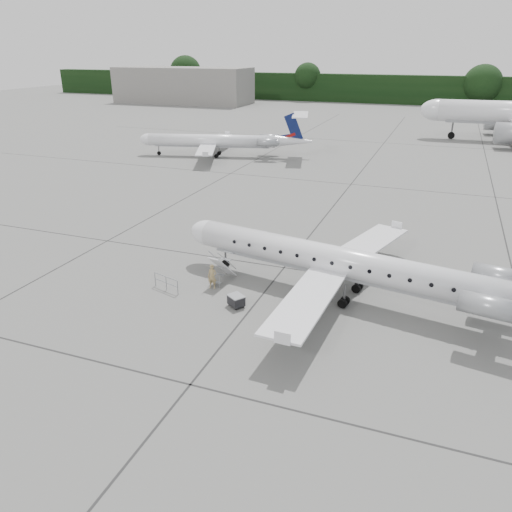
% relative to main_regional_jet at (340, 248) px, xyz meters
% --- Properties ---
extents(ground, '(320.00, 320.00, 0.00)m').
position_rel_main_regional_jet_xyz_m(ground, '(0.45, -2.32, -3.39)').
color(ground, slate).
rests_on(ground, ground).
extents(treeline, '(260.00, 4.00, 8.00)m').
position_rel_main_regional_jet_xyz_m(treeline, '(0.45, 127.68, 0.61)').
color(treeline, black).
rests_on(treeline, ground).
extents(terminal_building, '(40.00, 14.00, 10.00)m').
position_rel_main_regional_jet_xyz_m(terminal_building, '(-69.55, 107.68, 1.61)').
color(terminal_building, slate).
rests_on(terminal_building, ground).
extents(main_regional_jet, '(29.39, 23.38, 6.79)m').
position_rel_main_regional_jet_xyz_m(main_regional_jet, '(0.00, 0.00, 0.00)').
color(main_regional_jet, silver).
rests_on(main_regional_jet, ground).
extents(airstair, '(1.22, 2.32, 2.13)m').
position_rel_main_regional_jet_xyz_m(airstair, '(-7.97, -0.72, -2.33)').
color(airstair, silver).
rests_on(airstair, ground).
extents(passenger, '(0.67, 0.48, 1.72)m').
position_rel_main_regional_jet_xyz_m(passenger, '(-8.19, -1.95, -2.53)').
color(passenger, '#978052').
rests_on(passenger, ground).
extents(safety_railing, '(2.13, 0.72, 1.00)m').
position_rel_main_regional_jet_xyz_m(safety_railing, '(-10.97, -3.34, -2.89)').
color(safety_railing, gray).
rests_on(safety_railing, ground).
extents(baggage_cart, '(1.24, 1.19, 0.84)m').
position_rel_main_regional_jet_xyz_m(baggage_cart, '(-5.65, -3.81, -2.97)').
color(baggage_cart, black).
rests_on(baggage_cart, ground).
extents(bg_regional_left, '(28.26, 23.31, 6.46)m').
position_rel_main_regional_jet_xyz_m(bg_regional_left, '(-27.60, 38.86, -0.16)').
color(bg_regional_left, silver).
rests_on(bg_regional_left, ground).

